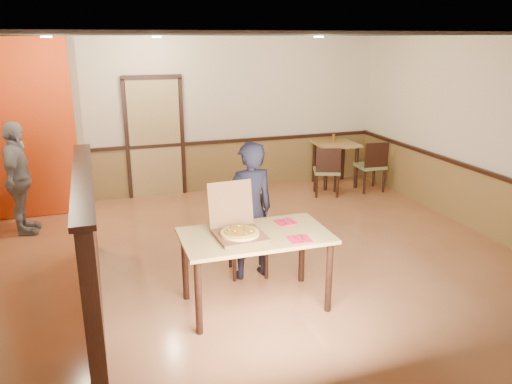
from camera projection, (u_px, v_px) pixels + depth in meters
floor at (261, 267)px, 6.28m from camera, size 7.00×7.00×0.00m
ceiling at (262, 35)px, 5.45m from camera, size 7.00×7.00×0.00m
wall_back at (198, 116)px, 9.04m from camera, size 7.00×0.00×7.00m
wall_right at (499, 141)px, 6.93m from camera, size 0.00×7.00×7.00m
wainscot_back at (200, 168)px, 9.29m from camera, size 7.00×0.04×0.90m
chair_rail_back at (200, 143)px, 9.13m from camera, size 7.00×0.06×0.06m
wainscot_right at (488, 205)px, 7.20m from camera, size 0.04×7.00×0.90m
chair_rail_right at (491, 174)px, 7.06m from camera, size 0.06×7.00×0.06m
back_door at (155, 139)px, 8.86m from camera, size 0.90×0.06×2.10m
booth_partition at (89, 239)px, 5.28m from camera, size 0.20×3.10×1.44m
red_accent_panel at (21, 130)px, 7.70m from camera, size 1.60×0.20×2.78m
spot_a at (46, 37)px, 6.39m from camera, size 0.14×0.14×0.02m
spot_b at (157, 37)px, 7.48m from camera, size 0.14×0.14×0.02m
spot_c at (319, 37)px, 7.24m from camera, size 0.14×0.14×0.02m
main_table at (255, 244)px, 5.21m from camera, size 1.55×0.90×0.82m
diner_chair at (247, 231)px, 6.07m from camera, size 0.53×0.53×0.94m
side_chair_left at (327, 169)px, 8.98m from camera, size 0.58×0.58×0.91m
side_chair_right at (372, 164)px, 9.25m from camera, size 0.50×0.50×0.96m
side_table at (335, 152)px, 9.63m from camera, size 0.83×0.83×0.83m
diner at (250, 211)px, 5.83m from camera, size 0.65×0.47×1.66m
passerby at (18, 179)px, 7.16m from camera, size 0.49×1.00×1.66m
pizza_box at (238, 230)px, 5.10m from camera, size 0.51×0.60×0.51m
pizza at (240, 233)px, 5.06m from camera, size 0.53×0.53×0.03m
napkin_near at (300, 239)px, 5.03m from camera, size 0.23×0.23×0.01m
napkin_far at (285, 222)px, 5.50m from camera, size 0.23×0.23×0.01m
condiment at (334, 138)px, 9.70m from camera, size 0.06×0.06×0.14m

